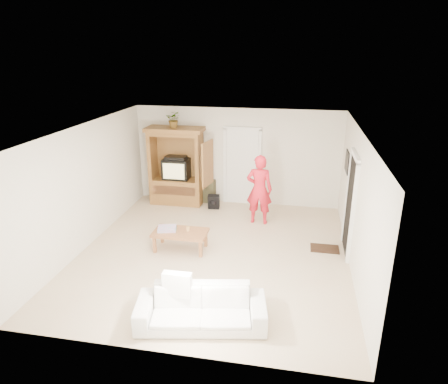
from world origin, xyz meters
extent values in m
plane|color=tan|center=(0.00, 0.00, 0.00)|extent=(6.00, 6.00, 0.00)
plane|color=white|center=(0.00, 0.00, 2.60)|extent=(6.00, 6.00, 0.00)
plane|color=silver|center=(0.00, 3.00, 1.30)|extent=(5.50, 0.00, 5.50)
plane|color=silver|center=(0.00, -3.00, 1.30)|extent=(5.50, 0.00, 5.50)
plane|color=silver|center=(-2.75, 0.00, 1.30)|extent=(0.00, 6.00, 6.00)
plane|color=silver|center=(2.75, 0.00, 1.30)|extent=(0.00, 6.00, 6.00)
cube|color=brown|center=(-1.60, 2.65, 0.35)|extent=(1.40, 0.60, 0.70)
cube|color=brown|center=(-2.25, 2.65, 1.30)|extent=(0.10, 0.60, 1.20)
cube|color=brown|center=(-0.95, 2.65, 1.30)|extent=(0.10, 0.60, 1.20)
cube|color=brown|center=(-1.60, 2.92, 1.30)|extent=(1.40, 0.06, 1.20)
cube|color=brown|center=(-1.60, 2.65, 1.95)|extent=(1.40, 0.60, 0.10)
cube|color=brown|center=(-1.60, 2.65, 2.05)|extent=(1.52, 0.68, 0.10)
cube|color=brown|center=(-0.62, 2.18, 1.30)|extent=(0.16, 0.67, 1.15)
cube|color=black|center=(-1.60, 2.68, 0.97)|extent=(0.70, 0.52, 0.55)
cube|color=tan|center=(-1.60, 2.41, 0.98)|extent=(0.58, 0.02, 0.42)
cube|color=black|center=(-1.60, 2.65, 1.29)|extent=(0.55, 0.35, 0.08)
cube|color=#A06637|center=(-1.60, 2.37, 0.45)|extent=(1.19, 0.03, 0.25)
cube|color=white|center=(0.15, 2.97, 1.02)|extent=(0.85, 0.05, 2.04)
cube|color=black|center=(2.73, 0.60, 1.02)|extent=(0.05, 0.90, 2.04)
cube|color=black|center=(2.73, 1.90, 1.60)|extent=(0.03, 0.60, 0.48)
cube|color=#382316|center=(2.30, 0.60, 0.01)|extent=(0.60, 0.40, 0.02)
imported|color=#4C7238|center=(-1.60, 2.63, 2.31)|extent=(0.40, 0.35, 0.43)
imported|color=red|center=(0.75, 1.73, 0.86)|extent=(0.64, 0.43, 1.71)
imported|color=silver|center=(0.29, -2.29, 0.29)|extent=(2.09, 1.12, 0.58)
cube|color=#A06637|center=(-0.72, 0.01, 0.39)|extent=(1.13, 0.62, 0.06)
cube|color=#A06637|center=(-1.22, -0.22, 0.18)|extent=(0.06, 0.06, 0.36)
cube|color=#A06637|center=(-1.22, 0.25, 0.18)|extent=(0.06, 0.06, 0.36)
cube|color=#A06637|center=(-0.23, -0.23, 0.18)|extent=(0.06, 0.06, 0.36)
cube|color=#A06637|center=(-0.23, 0.25, 0.18)|extent=(0.06, 0.06, 0.36)
cube|color=#FF5491|center=(-1.01, 0.01, 0.46)|extent=(0.43, 0.36, 0.08)
cylinder|color=tan|center=(-0.57, 0.06, 0.47)|extent=(0.08, 0.08, 0.10)
camera|label=1|loc=(1.60, -7.29, 4.05)|focal=32.00mm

